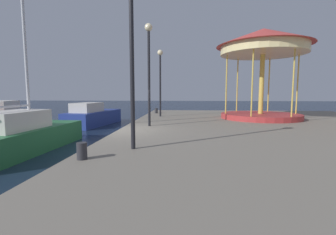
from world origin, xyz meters
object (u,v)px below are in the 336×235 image
at_px(sailboat_green, 21,136).
at_px(bollard_north, 156,111).
at_px(lamp_post_far_end, 160,71).
at_px(bollard_south, 82,151).
at_px(motorboat_blue, 93,116).
at_px(motorboat_red, 3,120).
at_px(lamp_post_near_edge, 132,39).
at_px(lamp_post_mid_promenade, 149,58).
at_px(carousel, 263,52).

distance_m(sailboat_green, bollard_north, 10.11).
distance_m(lamp_post_far_end, bollard_south, 10.65).
distance_m(motorboat_blue, bollard_north, 4.72).
distance_m(motorboat_red, lamp_post_near_edge, 12.76).
bearing_deg(lamp_post_near_edge, lamp_post_far_end, 91.29).
distance_m(motorboat_blue, lamp_post_mid_promenade, 8.37).
xyz_separation_m(motorboat_blue, sailboat_green, (0.23, -7.90, 0.00)).
xyz_separation_m(motorboat_red, carousel, (15.98, 0.91, 4.12)).
bearing_deg(sailboat_green, lamp_post_far_end, 53.96).
bearing_deg(bollard_north, bollard_south, -90.87).
relative_size(motorboat_red, bollard_north, 12.72).
relative_size(sailboat_green, lamp_post_near_edge, 1.58).
xyz_separation_m(motorboat_blue, bollard_south, (4.35, -11.44, 0.35)).
bearing_deg(carousel, sailboat_green, -152.20).
xyz_separation_m(motorboat_red, bollard_south, (8.96, -8.49, 0.31)).
xyz_separation_m(motorboat_red, motorboat_blue, (4.61, 2.95, -0.04)).
bearing_deg(lamp_post_far_end, carousel, -7.74).
height_order(motorboat_red, bollard_north, motorboat_red).
distance_m(lamp_post_near_edge, bollard_south, 3.17).
height_order(lamp_post_mid_promenade, bollard_south, lamp_post_mid_promenade).
bearing_deg(lamp_post_near_edge, carousel, 53.90).
height_order(carousel, bollard_south, carousel).
xyz_separation_m(lamp_post_near_edge, lamp_post_mid_promenade, (-0.25, 4.57, 0.18)).
bearing_deg(motorboat_blue, lamp_post_near_edge, -62.68).
xyz_separation_m(carousel, lamp_post_far_end, (-6.25, 0.85, -1.04)).
height_order(sailboat_green, lamp_post_far_end, sailboat_green).
distance_m(lamp_post_near_edge, bollard_north, 11.91).
bearing_deg(lamp_post_far_end, bollard_north, 103.45).
xyz_separation_m(bollard_south, bollard_north, (0.19, 12.68, 0.00)).
bearing_deg(carousel, bollard_south, -126.73).
height_order(motorboat_blue, carousel, carousel).
bearing_deg(lamp_post_near_edge, bollard_north, 93.89).
height_order(carousel, lamp_post_near_edge, carousel).
bearing_deg(lamp_post_mid_promenade, bollard_south, -97.34).
bearing_deg(bollard_south, bollard_north, 89.13).
bearing_deg(lamp_post_near_edge, bollard_south, -131.07).
bearing_deg(sailboat_green, motorboat_blue, 91.70).
distance_m(sailboat_green, bollard_south, 5.44).
distance_m(motorboat_red, lamp_post_far_end, 10.36).
height_order(motorboat_red, lamp_post_mid_promenade, lamp_post_mid_promenade).
xyz_separation_m(lamp_post_near_edge, lamp_post_far_end, (-0.21, 9.13, -0.03)).
bearing_deg(motorboat_blue, sailboat_green, -88.30).
bearing_deg(carousel, lamp_post_far_end, 172.26).
relative_size(sailboat_green, bollard_south, 17.39).
distance_m(motorboat_red, bollard_south, 12.35).
bearing_deg(lamp_post_mid_promenade, sailboat_green, -156.05).
relative_size(carousel, bollard_south, 13.73).
bearing_deg(lamp_post_near_edge, sailboat_green, 154.67).
height_order(bollard_south, bollard_north, same).
bearing_deg(sailboat_green, bollard_south, -40.64).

